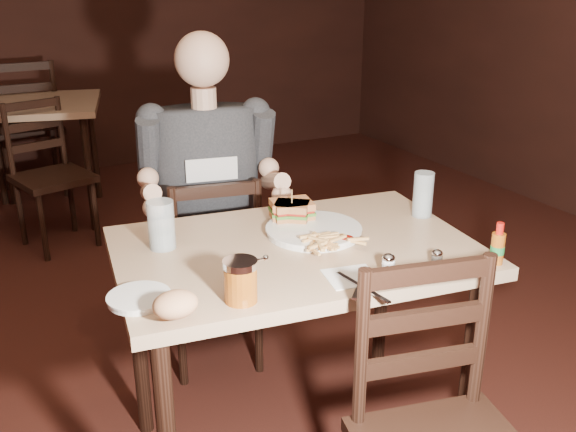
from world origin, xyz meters
name	(u,v)px	position (x,y,z in m)	size (l,w,h in m)	color
room_shell	(175,26)	(0.00, 0.00, 1.40)	(7.00, 7.00, 7.00)	black
main_table	(295,274)	(0.25, -0.26, 0.68)	(1.15, 0.85, 0.77)	tan
bg_table	(34,116)	(-0.16, 2.50, 0.68)	(0.97, 0.97, 0.77)	tan
chair_far	(211,268)	(0.22, 0.40, 0.42)	(0.38, 0.42, 0.83)	black
bg_chair_far	(28,128)	(-0.16, 3.05, 0.49)	(0.45, 0.49, 0.98)	black
bg_chair_near	(53,177)	(-0.16, 1.95, 0.43)	(0.39, 0.43, 0.85)	black
diner	(208,159)	(0.21, 0.36, 0.89)	(0.53, 0.42, 0.92)	#323438
dinner_plate	(314,232)	(0.35, -0.21, 0.78)	(0.30, 0.30, 0.02)	white
sandwich_left	(292,206)	(0.32, -0.11, 0.83)	(0.11, 0.09, 0.10)	#C3804C
sandwich_right	(292,203)	(0.33, -0.09, 0.84)	(0.13, 0.11, 0.11)	#C3804C
fries_pile	(330,238)	(0.33, -0.33, 0.80)	(0.22, 0.15, 0.04)	tan
ketchup_dollop	(347,238)	(0.40, -0.33, 0.79)	(0.04, 0.04, 0.01)	maroon
glass_left	(161,225)	(-0.11, -0.09, 0.84)	(0.08, 0.08, 0.15)	silver
glass_right	(423,194)	(0.75, -0.24, 0.85)	(0.07, 0.07, 0.15)	silver
hot_sauce	(498,243)	(0.70, -0.63, 0.83)	(0.04, 0.04, 0.12)	#914810
salt_shaker	(388,267)	(0.37, -0.57, 0.80)	(0.04, 0.04, 0.06)	white
pepper_shaker	(437,261)	(0.52, -0.59, 0.80)	(0.03, 0.03, 0.06)	#38332D
syrup_dispenser	(241,281)	(-0.03, -0.50, 0.83)	(0.09, 0.09, 0.11)	#914810
napkin	(351,277)	(0.29, -0.52, 0.77)	(0.14, 0.13, 0.00)	white
knife	(362,287)	(0.28, -0.59, 0.78)	(0.01, 0.21, 0.00)	silver
fork	(361,284)	(0.28, -0.57, 0.78)	(0.01, 0.18, 0.01)	silver
side_plate	(139,299)	(-0.26, -0.39, 0.78)	(0.16, 0.16, 0.01)	white
bread_roll	(175,304)	(-0.21, -0.52, 0.81)	(0.11, 0.09, 0.07)	tan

